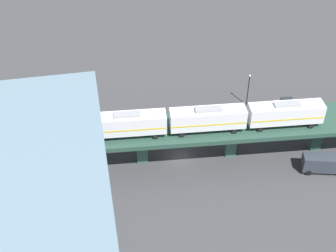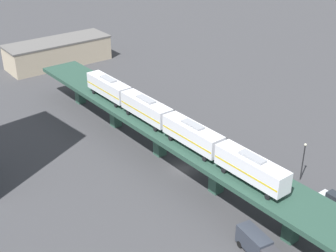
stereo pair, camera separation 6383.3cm
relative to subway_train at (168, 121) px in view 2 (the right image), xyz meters
name	(u,v)px [view 2 (the right image)]	position (x,y,z in m)	size (l,w,h in m)	color
ground_plane	(182,169)	(1.21, -2.39, -9.10)	(400.00, 400.00, 0.00)	#38383A
elevated_viaduct	(183,141)	(1.19, -2.54, -3.44)	(16.04, 92.38, 6.56)	#244135
subway_train	(168,121)	(0.00, 0.00, 0.00)	(6.96, 49.86, 4.45)	silver
street_car_blue	(156,116)	(10.83, 15.24, -8.16)	(2.48, 4.63, 1.89)	#233D93
street_car_red	(241,155)	(11.23, -7.30, -8.16)	(2.07, 4.46, 1.89)	#AD1E1E
street_car_silver	(333,199)	(11.41, -25.56, -8.16)	(2.33, 4.57, 1.89)	#B7BABF
delivery_truck	(258,245)	(-6.64, -24.60, -7.34)	(4.01, 7.54, 3.20)	#333338
street_lamp	(303,158)	(13.61, -18.29, -5.00)	(0.44, 0.44, 6.94)	black
warehouse_building	(58,52)	(14.61, 60.28, -5.69)	(29.43, 13.00, 6.80)	tan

